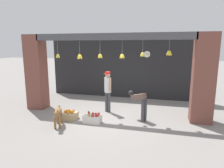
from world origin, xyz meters
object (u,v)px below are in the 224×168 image
water_bottle (89,115)px  dog (58,113)px  shopkeeper (108,89)px  fruit_crate_oranges (70,115)px  wall_clock (147,54)px  worker_stooping (140,102)px  fruit_crate_apples (93,119)px

water_bottle → dog: bearing=-124.5°
shopkeeper → fruit_crate_oranges: 1.75m
dog → water_bottle: (0.67, 0.98, -0.33)m
wall_clock → worker_stooping: bearing=-89.4°
worker_stooping → water_bottle: worker_stooping is taller
fruit_crate_oranges → wall_clock: (2.37, 3.45, 2.04)m
dog → water_bottle: dog is taller
worker_stooping → dog: bearing=149.3°
water_bottle → shopkeeper: bearing=58.8°
worker_stooping → fruit_crate_oranges: worker_stooping is taller
shopkeeper → worker_stooping: bearing=-175.0°
worker_stooping → fruit_crate_apples: 1.73m
shopkeeper → dog: bearing=84.9°
water_bottle → wall_clock: (1.78, 3.16, 2.06)m
worker_stooping → fruit_crate_oranges: size_ratio=2.13×
shopkeeper → wall_clock: (1.28, 2.34, 1.24)m
fruit_crate_apples → wall_clock: size_ratio=1.87×
shopkeeper → water_bottle: size_ratio=6.41×
fruit_crate_apples → wall_clock: wall_clock is taller
shopkeeper → worker_stooping: 1.45m
shopkeeper → wall_clock: size_ratio=5.04×
wall_clock → water_bottle: bearing=-119.3°
fruit_crate_apples → water_bottle: bearing=125.7°
fruit_crate_apples → water_bottle: fruit_crate_apples is taller
shopkeeper → wall_clock: wall_clock is taller
worker_stooping → fruit_crate_apples: bearing=147.4°
shopkeeper → wall_clock: bearing=-90.8°
shopkeeper → fruit_crate_apples: bearing=109.3°
fruit_crate_apples → water_bottle: size_ratio=2.38×
worker_stooping → fruit_crate_apples: size_ratio=1.67×
wall_clock → fruit_crate_apples: bearing=-112.3°
dog → worker_stooping: 2.78m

